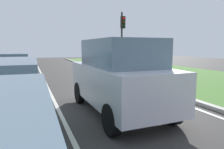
% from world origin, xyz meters
% --- Properties ---
extents(ground_plane, '(60.00, 60.00, 0.00)m').
position_xyz_m(ground_plane, '(0.00, 14.00, 0.00)').
color(ground_plane, '#383533').
extents(lane_line_center, '(0.12, 32.00, 0.01)m').
position_xyz_m(lane_line_center, '(-0.70, 14.00, 0.00)').
color(lane_line_center, silver).
rests_on(lane_line_center, ground).
extents(lane_line_right_edge, '(0.12, 32.00, 0.01)m').
position_xyz_m(lane_line_right_edge, '(3.60, 14.00, 0.00)').
color(lane_line_right_edge, silver).
rests_on(lane_line_right_edge, ground).
extents(grass_verge_right, '(9.00, 48.00, 0.06)m').
position_xyz_m(grass_verge_right, '(8.50, 14.00, 0.03)').
color(grass_verge_right, '#47752D').
rests_on(grass_verge_right, ground).
extents(curb_right, '(0.24, 48.00, 0.12)m').
position_xyz_m(curb_right, '(4.10, 14.00, 0.06)').
color(curb_right, '#9E9B93').
rests_on(curb_right, ground).
extents(car_suv_ahead, '(2.02, 4.53, 2.28)m').
position_xyz_m(car_suv_ahead, '(1.04, 9.22, 1.17)').
color(car_suv_ahead, silver).
rests_on(car_suv_ahead, ground).
extents(car_hatchback_far, '(1.75, 3.71, 1.78)m').
position_xyz_m(car_hatchback_far, '(-2.28, 13.36, 0.88)').
color(car_hatchback_far, '#474C51').
rests_on(car_hatchback_far, ground).
extents(traffic_light_near_right, '(0.32, 0.50, 4.68)m').
position_xyz_m(traffic_light_near_right, '(5.27, 18.16, 3.12)').
color(traffic_light_near_right, '#2D2D2D').
rests_on(traffic_light_near_right, ground).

